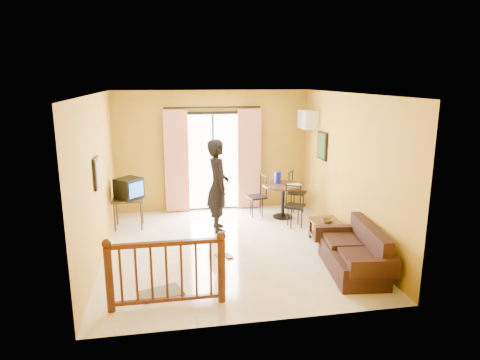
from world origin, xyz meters
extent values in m
plane|color=beige|center=(0.00, 0.00, 0.00)|extent=(5.00, 5.00, 0.00)
plane|color=white|center=(0.00, 0.00, 2.80)|extent=(5.00, 5.00, 0.00)
plane|color=#B78C23|center=(0.00, 2.50, 1.40)|extent=(4.50, 0.00, 4.50)
plane|color=#B78C23|center=(0.00, -2.50, 1.40)|extent=(4.50, 0.00, 4.50)
plane|color=#B78C23|center=(-2.25, 0.00, 1.40)|extent=(0.00, 5.00, 5.00)
plane|color=#B78C23|center=(2.25, 0.00, 1.40)|extent=(0.00, 5.00, 5.00)
cube|color=black|center=(0.00, 2.48, 1.15)|extent=(1.34, 0.03, 2.34)
cube|color=white|center=(0.00, 2.45, 1.15)|extent=(1.20, 0.04, 2.20)
cube|color=black|center=(0.00, 2.43, 1.15)|extent=(0.04, 0.02, 2.20)
cube|color=#FBE1BE|center=(-0.85, 2.40, 1.20)|extent=(0.55, 0.08, 2.35)
cube|color=#FBE1BE|center=(0.85, 2.40, 1.20)|extent=(0.55, 0.08, 2.35)
cylinder|color=black|center=(0.00, 2.40, 2.42)|extent=(2.20, 0.04, 0.04)
cube|color=black|center=(-1.90, 1.48, 0.62)|extent=(0.64, 0.53, 0.04)
cylinder|color=black|center=(-2.17, 1.27, 0.31)|extent=(0.04, 0.04, 0.62)
cylinder|color=black|center=(-1.63, 1.27, 0.31)|extent=(0.04, 0.04, 0.62)
cylinder|color=black|center=(-2.17, 1.69, 0.31)|extent=(0.04, 0.04, 0.62)
cylinder|color=black|center=(-1.63, 1.69, 0.31)|extent=(0.04, 0.04, 0.62)
cube|color=black|center=(-1.87, 1.48, 0.85)|extent=(0.64, 0.64, 0.43)
cube|color=blue|center=(-1.71, 1.33, 0.85)|extent=(0.27, 0.29, 0.30)
cube|color=black|center=(-2.22, -0.20, 1.55)|extent=(0.04, 0.42, 0.52)
cube|color=#58544C|center=(-2.19, -0.20, 1.55)|extent=(0.01, 0.34, 0.44)
cylinder|color=black|center=(1.46, 1.58, 0.74)|extent=(0.91, 0.91, 0.04)
cylinder|color=black|center=(1.46, 1.58, 0.37)|extent=(0.08, 0.08, 0.74)
cylinder|color=black|center=(1.46, 1.58, 0.01)|extent=(0.45, 0.45, 0.03)
cylinder|color=#1415C0|center=(1.36, 1.70, 0.90)|extent=(0.14, 0.14, 0.27)
cube|color=white|center=(1.68, 1.48, 0.77)|extent=(0.31, 0.23, 0.02)
cube|color=white|center=(2.10, 1.95, 2.15)|extent=(0.30, 0.60, 0.40)
cube|color=gray|center=(1.95, 1.95, 2.15)|extent=(0.02, 0.56, 0.36)
cube|color=black|center=(2.22, 1.30, 1.65)|extent=(0.04, 0.50, 0.60)
cube|color=black|center=(2.19, 1.30, 1.65)|extent=(0.01, 0.42, 0.52)
cube|color=black|center=(1.85, -0.19, 0.40)|extent=(0.53, 0.96, 0.04)
cube|color=black|center=(1.85, -0.19, 0.13)|extent=(0.49, 0.92, 0.03)
cube|color=black|center=(1.64, -0.62, 0.20)|extent=(0.05, 0.05, 0.40)
cube|color=black|center=(2.06, -0.62, 0.20)|extent=(0.05, 0.05, 0.40)
cube|color=black|center=(1.64, 0.23, 0.20)|extent=(0.05, 0.05, 0.40)
cube|color=black|center=(2.06, 0.23, 0.20)|extent=(0.05, 0.05, 0.40)
imported|color=#4F3D1B|center=(1.85, -0.12, 0.46)|extent=(0.23, 0.23, 0.06)
cube|color=black|center=(1.80, -1.33, 0.19)|extent=(0.91, 1.57, 0.37)
cube|color=black|center=(2.08, -1.33, 0.51)|extent=(0.34, 1.50, 0.51)
cube|color=black|center=(1.80, -2.06, 0.39)|extent=(0.76, 0.23, 0.28)
cube|color=black|center=(1.80, -0.60, 0.39)|extent=(0.76, 0.23, 0.28)
cube|color=black|center=(1.75, -1.66, 0.40)|extent=(0.58, 0.66, 0.09)
cube|color=black|center=(1.75, -1.01, 0.40)|extent=(0.58, 0.66, 0.09)
imported|color=black|center=(-0.08, 1.01, 0.94)|extent=(0.48, 0.71, 1.89)
cylinder|color=#471E0F|center=(-1.90, -1.90, 0.46)|extent=(0.11, 0.11, 0.92)
cylinder|color=#471E0F|center=(-0.40, -1.90, 0.46)|extent=(0.11, 0.11, 0.92)
sphere|color=#471E0F|center=(-1.90, -1.90, 0.97)|extent=(0.13, 0.13, 0.13)
sphere|color=#471E0F|center=(-0.40, -1.90, 0.97)|extent=(0.13, 0.13, 0.13)
cube|color=#471E0F|center=(-1.15, -1.90, 0.92)|extent=(1.55, 0.08, 0.06)
cube|color=#471E0F|center=(-1.15, -1.90, 0.10)|extent=(1.55, 0.06, 0.05)
cube|color=#5D584B|center=(-1.24, -1.53, 0.01)|extent=(0.70, 0.58, 0.02)
cube|color=#4F3D1B|center=(-0.23, -0.39, 0.01)|extent=(0.16, 0.27, 0.03)
cube|color=#4F3D1B|center=(-0.09, -0.39, 0.01)|extent=(0.16, 0.27, 0.03)
camera|label=1|loc=(-1.11, -7.31, 3.06)|focal=32.00mm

